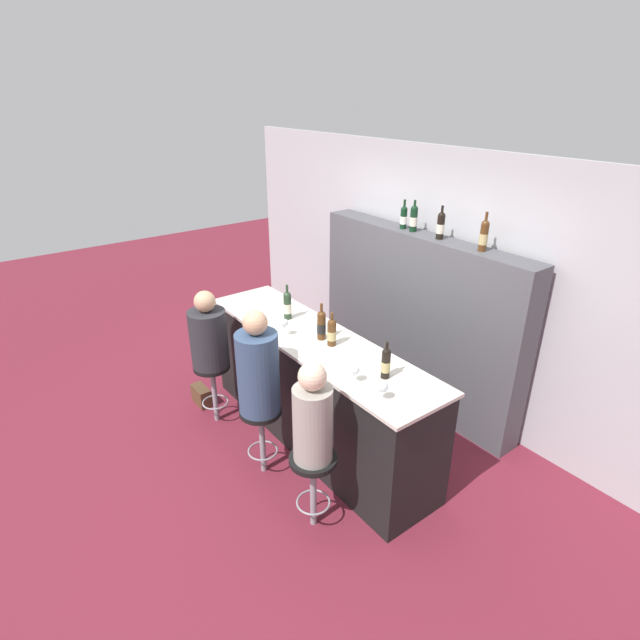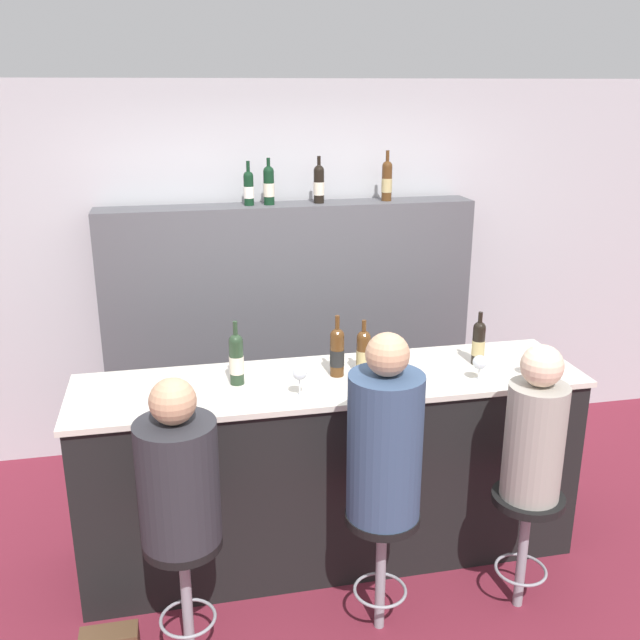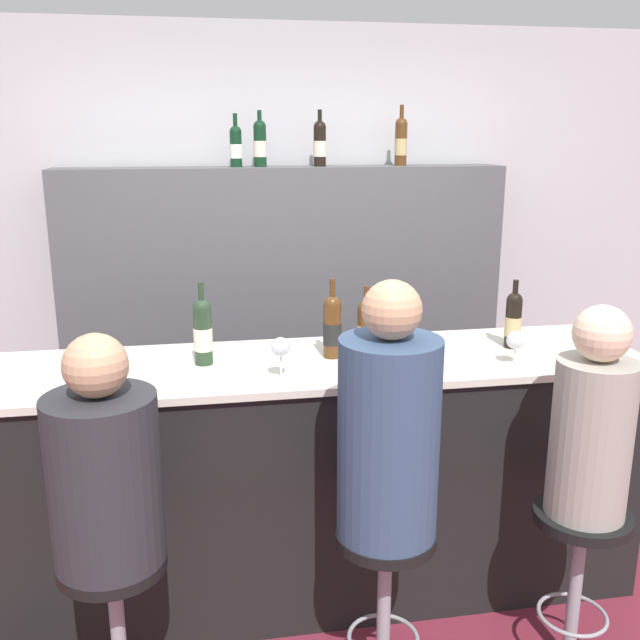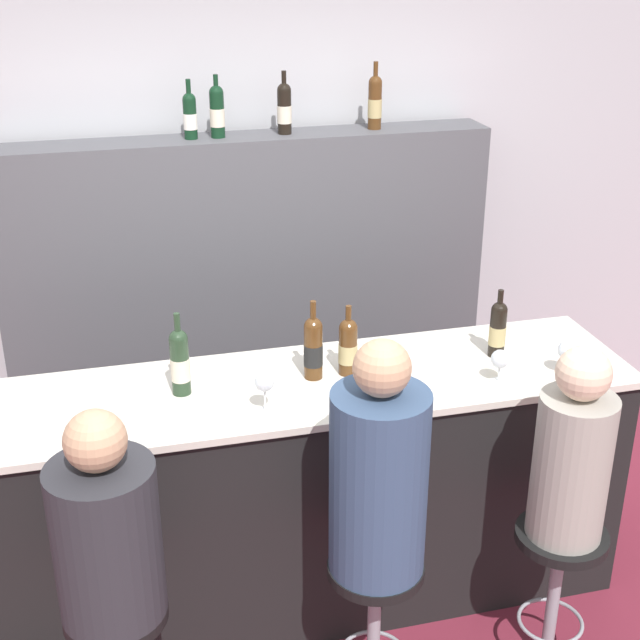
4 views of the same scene
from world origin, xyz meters
TOP-DOWN VIEW (x-y plane):
  - ground_plane at (0.00, 0.00)m, footprint 16.00×16.00m
  - wall_back at (0.00, 1.84)m, footprint 6.40×0.05m
  - bar_counter at (0.00, 0.32)m, footprint 2.72×0.69m
  - back_bar_cabinet at (0.00, 1.61)m, footprint 2.54×0.28m
  - wine_bottle_counter_0 at (-0.49, 0.36)m, footprint 0.08×0.08m
  - wine_bottle_counter_1 at (0.04, 0.36)m, footprint 0.08×0.08m
  - wine_bottle_counter_2 at (0.19, 0.36)m, footprint 0.08×0.08m
  - wine_bottle_counter_3 at (0.85, 0.36)m, footprint 0.07×0.07m
  - wine_bottle_backbar_0 at (-0.26, 1.61)m, footprint 0.07×0.07m
  - wine_bottle_backbar_1 at (-0.13, 1.61)m, footprint 0.07×0.07m
  - wine_bottle_backbar_2 at (0.21, 1.61)m, footprint 0.07×0.07m
  - wine_bottle_backbar_3 at (0.68, 1.61)m, footprint 0.07×0.07m
  - wine_glass_0 at (-0.20, 0.13)m, footprint 0.07×0.07m
  - wine_glass_1 at (0.76, 0.13)m, footprint 0.08×0.08m
  - wine_glass_2 at (1.05, 0.13)m, footprint 0.08×0.08m
  - bar_stool_left at (-0.82, -0.32)m, footprint 0.35×0.35m
  - guest_seated_left at (-0.82, -0.32)m, footprint 0.35×0.35m
  - bar_stool_middle at (0.10, -0.32)m, footprint 0.35×0.35m
  - guest_seated_middle at (0.10, -0.32)m, footprint 0.34×0.34m
  - bar_stool_right at (0.85, -0.32)m, footprint 0.35×0.35m
  - guest_seated_right at (0.85, -0.32)m, footprint 0.28×0.28m

SIDE VIEW (x-z plane):
  - ground_plane at x=0.00m, z-range 0.00..0.00m
  - bar_stool_left at x=-0.82m, z-range 0.18..0.83m
  - bar_stool_middle at x=0.10m, z-range 0.18..0.83m
  - bar_stool_right at x=0.85m, z-range 0.18..0.83m
  - bar_counter at x=0.00m, z-range 0.00..1.07m
  - back_bar_cabinet at x=0.00m, z-range 0.00..1.80m
  - guest_seated_left at x=-0.82m, z-range 0.59..1.35m
  - guest_seated_right at x=0.85m, z-range 0.60..1.38m
  - guest_seated_middle at x=0.10m, z-range 0.59..1.48m
  - wine_glass_1 at x=0.76m, z-range 1.10..1.24m
  - wine_glass_2 at x=1.05m, z-range 1.10..1.25m
  - wine_glass_0 at x=-0.20m, z-range 1.11..1.27m
  - wine_bottle_counter_2 at x=0.19m, z-range 1.05..1.35m
  - wine_bottle_counter_3 at x=0.85m, z-range 1.05..1.35m
  - wine_bottle_counter_1 at x=0.04m, z-range 1.04..1.38m
  - wine_bottle_counter_0 at x=-0.49m, z-range 1.04..1.38m
  - wall_back at x=0.00m, z-range 0.00..2.60m
  - wine_bottle_backbar_0 at x=-0.26m, z-range 1.77..2.06m
  - wine_bottle_backbar_2 at x=0.21m, z-range 1.78..2.09m
  - wine_bottle_backbar_1 at x=-0.13m, z-range 1.78..2.08m
  - wine_bottle_backbar_3 at x=0.68m, z-range 1.77..2.11m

